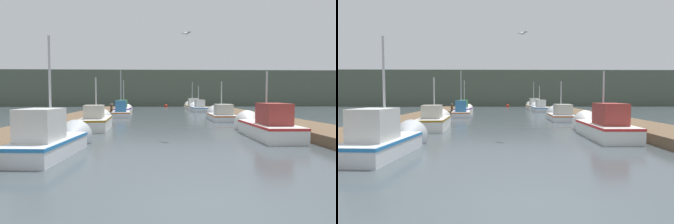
% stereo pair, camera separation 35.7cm
% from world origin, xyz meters
% --- Properties ---
extents(ground_plane, '(200.00, 200.00, 0.00)m').
position_xyz_m(ground_plane, '(0.00, 0.00, 0.00)').
color(ground_plane, '#424C51').
extents(dock_left, '(2.94, 40.00, 0.44)m').
position_xyz_m(dock_left, '(-6.94, 16.00, 0.22)').
color(dock_left, brown).
rests_on(dock_left, ground_plane).
extents(dock_right, '(2.94, 40.00, 0.44)m').
position_xyz_m(dock_right, '(6.94, 16.00, 0.22)').
color(dock_right, brown).
rests_on(dock_right, ground_plane).
extents(distant_shore_ridge, '(120.00, 16.00, 6.45)m').
position_xyz_m(distant_shore_ridge, '(0.00, 55.79, 3.23)').
color(distant_shore_ridge, '#4C5647').
rests_on(distant_shore_ridge, ground_plane).
extents(fishing_boat_0, '(1.79, 4.65, 4.36)m').
position_xyz_m(fishing_boat_0, '(-4.51, 5.09, 0.50)').
color(fishing_boat_0, silver).
rests_on(fishing_boat_0, ground_plane).
extents(fishing_boat_1, '(1.71, 5.69, 3.56)m').
position_xyz_m(fishing_boat_1, '(4.27, 9.18, 0.51)').
color(fishing_boat_1, silver).
rests_on(fishing_boat_1, ground_plane).
extents(fishing_boat_2, '(1.80, 4.96, 3.44)m').
position_xyz_m(fishing_boat_2, '(-4.55, 12.90, 0.46)').
color(fishing_boat_2, silver).
rests_on(fishing_boat_2, ground_plane).
extents(fishing_boat_3, '(1.97, 5.38, 3.70)m').
position_xyz_m(fishing_boat_3, '(4.28, 19.14, 0.38)').
color(fishing_boat_3, silver).
rests_on(fishing_boat_3, ground_plane).
extents(fishing_boat_4, '(2.04, 4.88, 4.79)m').
position_xyz_m(fishing_boat_4, '(-4.28, 23.12, 0.41)').
color(fishing_boat_4, silver).
rests_on(fishing_boat_4, ground_plane).
extents(fishing_boat_5, '(1.55, 5.47, 3.96)m').
position_xyz_m(fishing_boat_5, '(-4.50, 27.78, 0.45)').
color(fishing_boat_5, silver).
rests_on(fishing_boat_5, ground_plane).
extents(fishing_boat_6, '(1.75, 6.02, 3.60)m').
position_xyz_m(fishing_boat_6, '(4.25, 32.12, 0.41)').
color(fishing_boat_6, silver).
rests_on(fishing_boat_6, ground_plane).
extents(fishing_boat_7, '(1.82, 6.12, 4.41)m').
position_xyz_m(fishing_boat_7, '(4.17, 37.68, 0.45)').
color(fishing_boat_7, silver).
rests_on(fishing_boat_7, ground_plane).
extents(mooring_piling_0, '(0.32, 0.32, 1.06)m').
position_xyz_m(mooring_piling_0, '(-5.70, 41.33, 0.54)').
color(mooring_piling_0, '#473523').
rests_on(mooring_piling_0, ground_plane).
extents(mooring_piling_1, '(0.26, 0.26, 1.13)m').
position_xyz_m(mooring_piling_1, '(-5.41, 24.68, 0.57)').
color(mooring_piling_1, '#473523').
rests_on(mooring_piling_1, ground_plane).
extents(channel_buoy, '(0.59, 0.59, 1.09)m').
position_xyz_m(channel_buoy, '(0.71, 45.29, 0.17)').
color(channel_buoy, red).
rests_on(channel_buoy, ground_plane).
extents(seagull_lead, '(0.44, 0.50, 0.12)m').
position_xyz_m(seagull_lead, '(0.40, 8.68, 4.82)').
color(seagull_lead, white).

